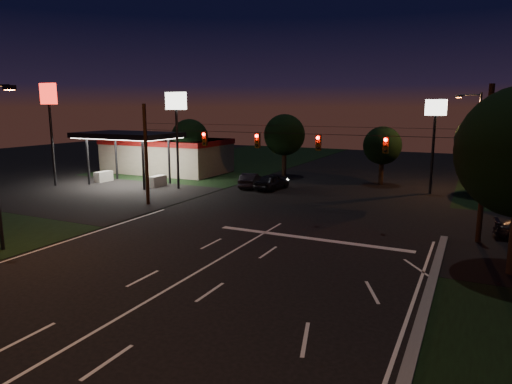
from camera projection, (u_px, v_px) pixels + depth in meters
The scene contains 18 objects.
ground at pixel (146, 302), 18.36m from camera, with size 140.00×140.00×0.00m, color black.
cross_street_left at pixel (85, 194), 41.09m from camera, with size 20.00×16.00×0.02m, color black.
center_line at pixel (10, 381), 13.05m from camera, with size 0.14×40.00×0.01m, color silver.
stop_bar at pixel (311, 238), 27.24m from camera, with size 12.00×0.50×0.01m, color silver.
utility_pole_right at pixel (478, 242), 26.48m from camera, with size 0.30×0.30×9.00m, color black.
utility_pole_left at pixel (148, 204), 36.77m from camera, with size 0.28×0.28×8.00m, color black.
signal_span at pixel (287, 141), 30.59m from camera, with size 24.00×0.40×1.56m.
gas_station at pixel (165, 153), 54.18m from camera, with size 14.20×16.10×5.25m.
pole_sign_left_near at pixel (176, 115), 42.54m from camera, with size 2.20×0.30×9.10m.
pole_sign_left_far at pixel (49, 108), 44.04m from camera, with size 2.00×0.30×10.00m.
pole_sign_right at pixel (435, 124), 40.32m from camera, with size 1.80×0.30×8.40m.
street_light_right_far at pixel (474, 135), 40.89m from camera, with size 2.20×0.35×9.00m.
tree_far_a at pixel (190, 138), 51.93m from camera, with size 4.20×4.20×6.42m.
tree_far_b at pixel (285, 135), 51.12m from camera, with size 4.60×4.60×6.98m.
tree_far_c at pixel (383, 146), 45.63m from camera, with size 3.80×3.80×5.86m.
tree_far_d at pixel (484, 141), 39.86m from camera, with size 4.80×4.80×7.30m.
car_oncoming_a at pixel (272, 182), 43.36m from camera, with size 1.76×4.37×1.49m, color black.
car_oncoming_b at pixel (250, 180), 44.54m from camera, with size 1.48×4.23×1.40m, color black.
Camera 1 is at (11.52, -13.57, 7.73)m, focal length 32.00 mm.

